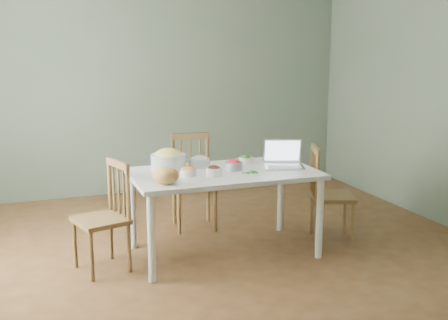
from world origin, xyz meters
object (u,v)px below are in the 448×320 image
object	(u,v)px
bread_boule	(166,176)
bowl_squash	(168,159)
chair_far	(194,182)
dining_table	(224,213)
chair_left	(100,217)
laptop	(284,155)
chair_right	(332,194)

from	to	relation	value
bread_boule	bowl_squash	bearing A→B (deg)	73.67
chair_far	bread_boule	world-z (taller)	chair_far
dining_table	chair_left	world-z (taller)	chair_left
chair_left	bowl_squash	world-z (taller)	bowl_squash
dining_table	chair_far	world-z (taller)	chair_far
dining_table	laptop	size ratio (longest dim) A/B	4.59
chair_right	laptop	world-z (taller)	laptop
chair_far	chair_left	world-z (taller)	chair_far
chair_far	chair_right	size ratio (longest dim) A/B	1.04
chair_far	chair_right	xyz separation A→B (m)	(1.12, -0.79, -0.02)
chair_far	bread_boule	size ratio (longest dim) A/B	4.54
chair_far	chair_left	bearing A→B (deg)	-136.88
dining_table	chair_far	xyz separation A→B (m)	(-0.05, 0.75, 0.10)
dining_table	bread_boule	size ratio (longest dim) A/B	7.66
chair_far	bowl_squash	world-z (taller)	chair_far
dining_table	laptop	distance (m)	0.74
chair_left	bowl_squash	bearing A→B (deg)	95.95
chair_right	bread_boule	bearing A→B (deg)	118.30
bread_boule	dining_table	bearing A→B (deg)	24.31
chair_left	bowl_squash	distance (m)	0.79
chair_left	chair_right	world-z (taller)	chair_right
chair_left	laptop	world-z (taller)	laptop
chair_left	bread_boule	size ratio (longest dim) A/B	4.33
chair_right	laptop	xyz separation A→B (m)	(-0.51, -0.01, 0.41)
chair_right	bowl_squash	distance (m)	1.57
chair_far	laptop	bearing A→B (deg)	-46.94
chair_far	bowl_squash	distance (m)	0.73
bowl_squash	laptop	xyz separation A→B (m)	(0.99, -0.29, 0.03)
laptop	dining_table	bearing A→B (deg)	-166.08
chair_left	bowl_squash	size ratio (longest dim) A/B	2.92
dining_table	chair_left	distance (m)	1.08
chair_right	laptop	distance (m)	0.66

